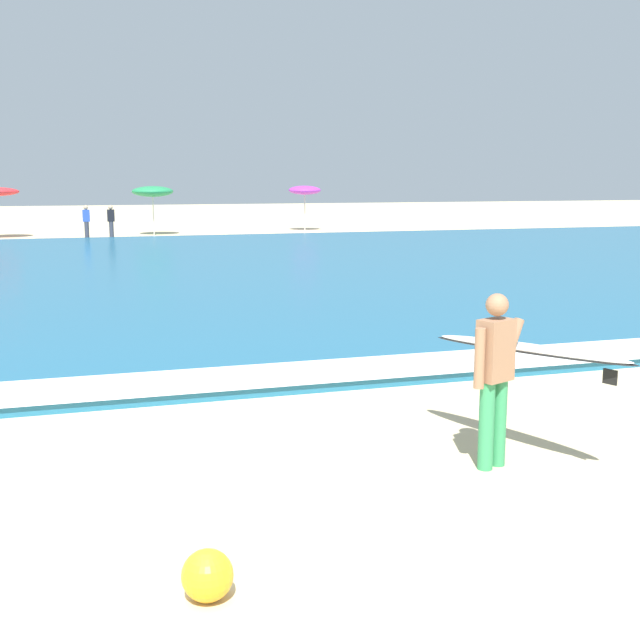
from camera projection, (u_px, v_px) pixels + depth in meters
name	position (u px, v px, depth m)	size (l,w,h in m)	color
ground_plane	(141.00, 584.00, 5.65)	(160.00, 160.00, 0.00)	beige
sea	(88.00, 274.00, 23.04)	(120.00, 28.00, 0.14)	#1E6084
surf_foam	(108.00, 387.00, 10.41)	(120.00, 1.30, 0.01)	white
surfer_with_board	(510.00, 362.00, 7.89)	(1.31, 2.33, 1.73)	#338E56
beach_umbrella_2	(153.00, 192.00, 39.35)	(2.01, 2.01, 2.39)	beige
beach_umbrella_3	(305.00, 190.00, 42.71)	(1.72, 1.73, 2.40)	beige
beachgoer_near_row_left	(86.00, 222.00, 36.28)	(0.32, 0.20, 1.58)	#383842
beachgoer_near_row_mid	(111.00, 221.00, 36.44)	(0.32, 0.20, 1.58)	#383842
beach_ball	(207.00, 575.00, 5.41)	(0.36, 0.36, 0.36)	#F4A31E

